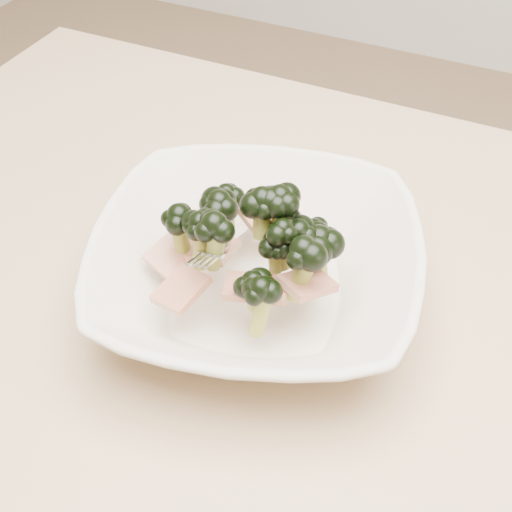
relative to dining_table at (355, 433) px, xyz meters
name	(u,v)px	position (x,y,z in m)	size (l,w,h in m)	color
dining_table	(355,433)	(0.00, 0.00, 0.00)	(1.20, 0.80, 0.75)	tan
broccoli_dish	(256,265)	(-0.11, 0.03, 0.14)	(0.35, 0.35, 0.12)	beige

